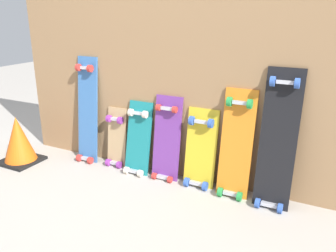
% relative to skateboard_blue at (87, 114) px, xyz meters
% --- Properties ---
extents(ground_plane, '(12.00, 12.00, 0.00)m').
position_rel_skateboard_blue_xyz_m(ground_plane, '(0.78, 0.01, -0.41)').
color(ground_plane, '#B2AAA0').
extents(plywood_wall_panel, '(2.82, 0.04, 1.87)m').
position_rel_skateboard_blue_xyz_m(plywood_wall_panel, '(0.78, 0.08, 0.53)').
color(plywood_wall_panel, '#99724C').
rests_on(plywood_wall_panel, ground).
extents(skateboard_blue, '(0.19, 0.17, 0.94)m').
position_rel_skateboard_blue_xyz_m(skateboard_blue, '(0.00, 0.00, 0.00)').
color(skateboard_blue, '#386BAD').
rests_on(skateboard_blue, ground).
extents(skateboard_natural, '(0.18, 0.13, 0.55)m').
position_rel_skateboard_blue_xyz_m(skateboard_natural, '(0.27, 0.01, -0.20)').
color(skateboard_natural, tan).
rests_on(skateboard_natural, ground).
extents(skateboard_teal, '(0.21, 0.19, 0.63)m').
position_rel_skateboard_blue_xyz_m(skateboard_teal, '(0.50, -0.02, -0.16)').
color(skateboard_teal, '#197A7F').
rests_on(skateboard_teal, ground).
extents(skateboard_purple, '(0.22, 0.16, 0.70)m').
position_rel_skateboard_blue_xyz_m(skateboard_purple, '(0.74, -0.00, -0.12)').
color(skateboard_purple, '#6B338C').
rests_on(skateboard_purple, ground).
extents(skateboard_yellow, '(0.23, 0.16, 0.63)m').
position_rel_skateboard_blue_xyz_m(skateboard_yellow, '(1.01, 0.00, -0.15)').
color(skateboard_yellow, gold).
rests_on(skateboard_yellow, ground).
extents(skateboard_orange, '(0.22, 0.19, 0.80)m').
position_rel_skateboard_blue_xyz_m(skateboard_orange, '(1.28, -0.01, -0.07)').
color(skateboard_orange, orange).
rests_on(skateboard_orange, ground).
extents(skateboard_black, '(0.23, 0.22, 0.96)m').
position_rel_skateboard_blue_xyz_m(skateboard_black, '(1.55, -0.03, 0.01)').
color(skateboard_black, black).
rests_on(skateboard_black, ground).
extents(traffic_cone, '(0.30, 0.30, 0.40)m').
position_rel_skateboard_blue_xyz_m(traffic_cone, '(-0.49, -0.31, -0.21)').
color(traffic_cone, black).
rests_on(traffic_cone, ground).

